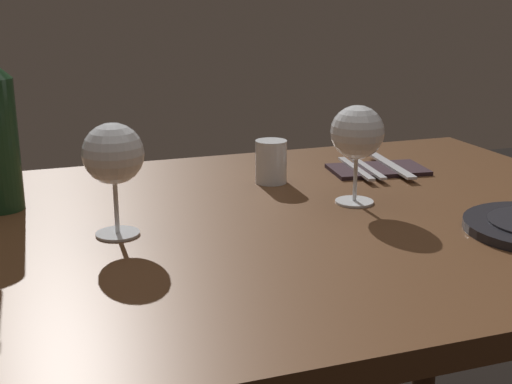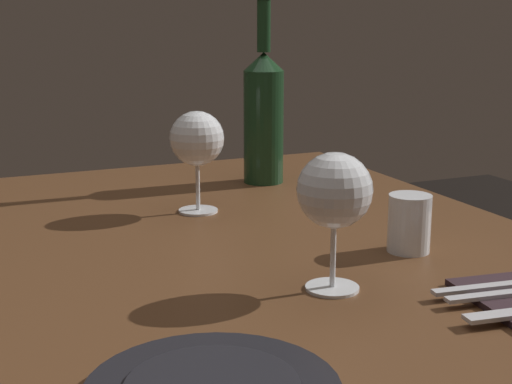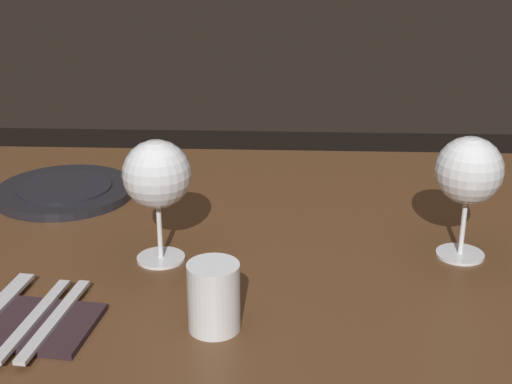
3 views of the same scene
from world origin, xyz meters
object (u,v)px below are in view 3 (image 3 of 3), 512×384
Objects in this scene: wine_glass_right at (471,173)px; folded_napkin at (15,323)px; fork_inner at (36,319)px; wine_glass_left at (159,176)px; water_tumbler at (216,300)px; fork_outer at (57,319)px; dinner_plate at (66,191)px.

wine_glass_right reaches higher than folded_napkin.
fork_inner is at bearing 180.00° from folded_napkin.
folded_napkin is at bearing 51.10° from wine_glass_left.
wine_glass_right is at bearing -176.19° from wine_glass_left.
fork_outer is at bearing 1.92° from water_tumbler.
fork_outer is at bearing 22.14° from wine_glass_right.
dinner_plate is 1.12× the size of folded_napkin.
wine_glass_right is 0.95× the size of fork_inner.
wine_glass_left is 0.26m from folded_napkin.
dinner_plate is 1.26× the size of fork_outer.
dinner_plate reaches higher than folded_napkin.
folded_napkin is (0.55, 0.21, -0.12)m from wine_glass_right.
fork_inner is 1.00× the size of fork_outer.
water_tumbler is 0.49m from dinner_plate.
water_tumbler reaches higher than fork_outer.
water_tumbler is 0.19m from fork_outer.
fork_inner is at bearing 56.32° from wine_glass_left.
fork_outer is (0.09, 0.18, -0.11)m from wine_glass_left.
dinner_plate is at bearing -49.16° from wine_glass_left.
fork_inner is at bearing 100.96° from dinner_plate.
wine_glass_left is 0.84× the size of folded_napkin.
folded_napkin is (0.14, 0.18, -0.12)m from wine_glass_left.
folded_napkin is at bearing 20.31° from wine_glass_right.
folded_napkin is (-0.05, 0.41, -0.00)m from dinner_plate.
folded_napkin is at bearing -0.00° from fork_outer.
wine_glass_left is at bearing -123.68° from fork_inner.
wine_glass_left reaches higher than fork_inner.
wine_glass_left is 2.08× the size of water_tumbler.
wine_glass_right reaches higher than wine_glass_left.
wine_glass_left reaches higher than dinner_plate.
folded_napkin is at bearing 97.52° from dinner_plate.
water_tumbler is at bearing 31.80° from wine_glass_right.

